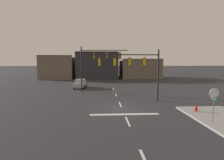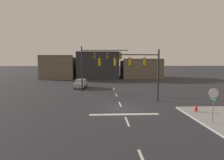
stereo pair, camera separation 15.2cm
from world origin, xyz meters
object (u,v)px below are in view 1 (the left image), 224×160
object	(u,v)px
signal_mast_near_side	(135,65)
signal_mast_far_side	(96,61)
car_lot_nearside	(80,83)
fire_hydrant	(196,110)
stop_sign	(214,97)

from	to	relation	value
signal_mast_near_side	signal_mast_far_side	world-z (taller)	signal_mast_far_side
signal_mast_near_side	car_lot_nearside	world-z (taller)	signal_mast_near_side
fire_hydrant	car_lot_nearside	bearing A→B (deg)	126.59
signal_mast_near_side	car_lot_nearside	xyz separation A→B (m)	(-7.84, 12.16, -3.55)
stop_sign	car_lot_nearside	distance (m)	23.94
fire_hydrant	signal_mast_near_side	bearing A→B (deg)	134.24
stop_sign	car_lot_nearside	xyz separation A→B (m)	(-12.48, 20.39, -1.29)
signal_mast_far_side	car_lot_nearside	distance (m)	6.72
signal_mast_near_side	signal_mast_far_side	xyz separation A→B (m)	(-4.81, 7.86, 0.63)
stop_sign	car_lot_nearside	size ratio (longest dim) A/B	0.62
car_lot_nearside	fire_hydrant	bearing A→B (deg)	-53.41
signal_mast_near_side	fire_hydrant	bearing A→B (deg)	-45.76
stop_sign	fire_hydrant	bearing A→B (deg)	83.79
signal_mast_near_side	stop_sign	world-z (taller)	signal_mast_near_side
signal_mast_near_side	fire_hydrant	xyz separation A→B (m)	(4.98, -5.11, -4.08)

